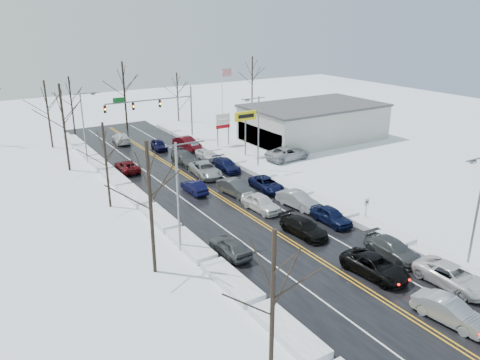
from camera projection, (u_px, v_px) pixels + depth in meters
ground at (243, 211)px, 45.20m from camera, size 160.00×160.00×0.00m
road_surface at (232, 205)px, 46.80m from camera, size 14.00×84.00×0.01m
snow_bank_left at (162, 222)px, 43.01m from camera, size 1.80×72.00×0.54m
snow_bank_right at (292, 190)px, 50.59m from camera, size 1.80×72.00×0.54m
traffic_signal_mast at (160, 106)px, 67.47m from camera, size 13.28×0.39×8.00m
tires_plus_sign at (246, 119)px, 61.56m from camera, size 3.20×0.34×6.00m
used_vehicles_sign at (223, 123)px, 66.92m from camera, size 2.20×0.22×4.65m
speed_limit_sign at (366, 206)px, 42.35m from camera, size 0.55×0.09×2.35m
flagpole at (223, 94)px, 74.77m from camera, size 1.87×1.20×10.00m
dealership_building at (313, 122)px, 70.66m from camera, size 20.40×12.40×5.30m
streetlight_se at (477, 204)px, 33.17m from camera, size 3.20×0.25×9.00m
streetlight_ne at (257, 127)px, 55.56m from camera, size 3.20×0.25×9.00m
streetlight_sw at (180, 188)px, 36.09m from camera, size 3.20×0.25×9.00m
streetlight_nw at (85, 122)px, 58.48m from camera, size 3.20×0.25×9.00m
tree_left_a at (273, 282)px, 21.62m from camera, size 3.60×3.60×9.00m
tree_left_b at (149, 183)px, 32.33m from camera, size 4.00×4.00×10.00m
tree_left_c at (105, 149)px, 44.38m from camera, size 3.40×3.40×8.50m
tree_left_d at (62, 111)px, 54.75m from camera, size 4.20×4.20×10.50m
tree_left_e at (46, 101)px, 64.78m from camera, size 3.80×3.80×9.50m
tree_far_b at (70, 94)px, 72.89m from camera, size 3.60×3.60×9.00m
tree_far_c at (124, 83)px, 74.81m from camera, size 4.40×4.40×11.00m
tree_far_d at (177, 88)px, 81.58m from camera, size 3.40×3.40×8.50m
tree_far_e at (252, 73)px, 89.50m from camera, size 4.20×4.20×10.50m
queued_car_1 at (448, 321)px, 29.03m from camera, size 2.15×4.71×1.50m
queued_car_2 at (374, 275)px, 34.20m from camera, size 2.89×5.42×1.45m
queued_car_3 at (303, 235)px, 40.42m from camera, size 2.36×5.02×1.42m
queued_car_4 at (261, 210)px, 45.49m from camera, size 2.22×4.83×1.61m
queued_car_5 at (236, 195)px, 49.36m from camera, size 2.29×5.00×1.59m
queued_car_6 at (205, 176)px, 55.21m from camera, size 3.25×5.94×1.58m
queued_car_7 at (185, 164)px, 59.72m from camera, size 2.19×5.35×1.55m
queued_car_8 at (159, 150)px, 65.84m from camera, size 2.21×4.34×1.42m
queued_car_10 at (451, 286)px, 32.85m from camera, size 2.59×5.41×1.49m
queued_car_11 at (392, 257)px, 36.70m from camera, size 2.13×5.03×1.45m
queued_car_12 at (331, 223)px, 42.68m from camera, size 1.78×4.42×1.50m
queued_car_13 at (297, 207)px, 46.24m from camera, size 2.26×4.88×1.55m
queued_car_14 at (266, 190)px, 50.77m from camera, size 2.62×5.04×1.36m
queued_car_15 at (227, 170)px, 57.12m from camera, size 2.24×4.94×1.40m
queued_car_16 at (206, 159)px, 61.47m from camera, size 1.58×3.92×1.34m
queued_car_17 at (187, 149)px, 66.15m from camera, size 2.47×5.32×1.69m
oncoming_car_0 at (194, 193)px, 49.95m from camera, size 1.45×4.08×1.34m
oncoming_car_1 at (128, 171)px, 56.73m from camera, size 2.43×4.89×1.33m
oncoming_car_2 at (121, 143)px, 69.32m from camera, size 2.65×5.35×1.49m
oncoming_car_3 at (230, 254)px, 37.11m from camera, size 1.84×4.44×1.51m
parked_car_0 at (288, 159)px, 61.40m from camera, size 6.34×3.19×1.72m
parked_car_1 at (282, 148)px, 66.87m from camera, size 2.65×5.84×1.66m
parked_car_2 at (250, 141)px, 70.13m from camera, size 1.96×4.45×1.49m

